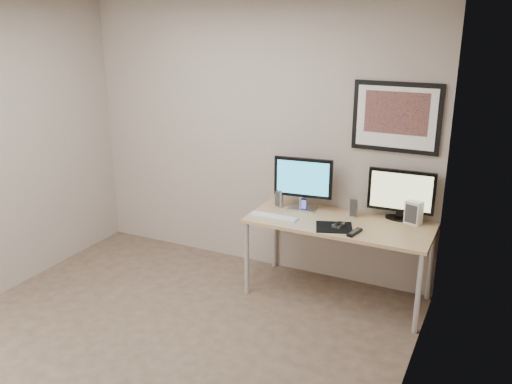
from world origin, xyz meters
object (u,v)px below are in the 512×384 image
Objects in this scene: keyboard at (273,217)px; phone_dock at (304,205)px; desk at (339,228)px; framed_art at (396,117)px; monitor_tv at (401,193)px; fan_unit at (414,213)px; speaker_right at (353,206)px; speaker_left at (280,198)px; monitor_large at (303,181)px.

phone_dock is at bearing 54.24° from keyboard.
desk is 1.07m from framed_art.
monitor_tv is 1.14m from keyboard.
phone_dock is 0.61× the size of fan_unit.
speaker_right is at bearing 4.95° from phone_dock.
keyboard is (-0.63, -0.34, -0.09)m from speaker_right.
desk is 0.65m from speaker_left.
monitor_large reaches higher than fan_unit.
speaker_left is 0.70m from speaker_right.
monitor_tv is 1.27× the size of keyboard.
speaker_left reaches higher than keyboard.
speaker_right is 0.52m from fan_unit.
desk is 7.85× the size of fan_unit.
framed_art reaches higher than fan_unit.
monitor_large is 0.29m from speaker_left.
speaker_right is 1.52× the size of phone_dock.
framed_art reaches higher than keyboard.
framed_art is 0.83m from fan_unit.
keyboard is 1.22m from fan_unit.
desk is at bearing -152.13° from monitor_tv.
fan_unit reaches higher than speaker_right.
monitor_tv is at bearing 0.10° from speaker_right.
monitor_large is 0.51m from speaker_right.
monitor_large is 4.36× the size of phone_dock.
framed_art is at bearing 28.42° from keyboard.
framed_art is 3.68× the size of fan_unit.
keyboard is at bearing -143.65° from fan_unit.
phone_dock is (-0.73, -0.24, -0.83)m from framed_art.
desk is 8.48× the size of speaker_right.
speaker_left is at bearing 101.93° from keyboard.
desk is at bearing -141.67° from fan_unit.
framed_art is at bearing 147.76° from monitor_tv.
fan_unit is (0.52, 0.05, 0.01)m from speaker_right.
phone_dock is 0.33m from keyboard.
desk is 12.92× the size of phone_dock.
speaker_left is at bearing 178.52° from monitor_large.
phone_dock is 0.27× the size of keyboard.
speaker_right is 0.42× the size of keyboard.
monitor_large is 0.22m from phone_dock.
speaker_right reaches higher than speaker_left.
monitor_tv is 3.05× the size of speaker_right.
framed_art is 0.66m from monitor_tv.
keyboard is (-0.19, -0.26, -0.05)m from phone_dock.
monitor_tv is 0.87m from phone_dock.
speaker_left is at bearing -174.78° from monitor_tv.
fan_unit is (0.96, 0.13, 0.04)m from phone_dock.
keyboard is (-0.56, -0.17, 0.07)m from desk.
monitor_tv reaches higher than fan_unit.
desk is 0.41m from phone_dock.
keyboard is (0.06, -0.29, -0.08)m from speaker_left.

